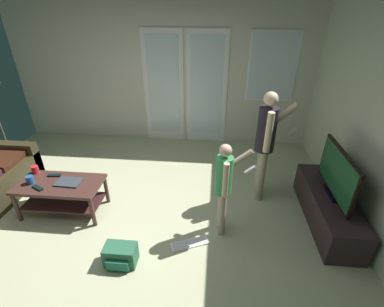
# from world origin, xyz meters

# --- Properties ---
(ground_plane) EXTENTS (5.63, 5.34, 0.02)m
(ground_plane) POSITION_xyz_m (0.00, 0.00, -0.01)
(ground_plane) COLOR #AEAF89
(wall_back_with_doors) EXTENTS (5.63, 0.09, 2.74)m
(wall_back_with_doors) POSITION_xyz_m (0.09, 2.63, 1.33)
(wall_back_with_doors) COLOR beige
(wall_back_with_doors) RESTS_ON ground_plane
(coffee_table) EXTENTS (1.06, 0.53, 0.45)m
(coffee_table) POSITION_xyz_m (-0.92, 0.26, 0.33)
(coffee_table) COLOR #402621
(coffee_table) RESTS_ON ground_plane
(tv_stand) EXTENTS (0.44, 1.43, 0.41)m
(tv_stand) POSITION_xyz_m (2.47, 0.39, 0.20)
(tv_stand) COLOR #311F24
(tv_stand) RESTS_ON ground_plane
(flat_screen_tv) EXTENTS (0.08, 0.97, 0.60)m
(flat_screen_tv) POSITION_xyz_m (2.47, 0.40, 0.71)
(flat_screen_tv) COLOR black
(flat_screen_tv) RESTS_ON tv_stand
(person_adult) EXTENTS (0.55, 0.41, 1.53)m
(person_adult) POSITION_xyz_m (1.69, 0.84, 0.92)
(person_adult) COLOR tan
(person_adult) RESTS_ON ground_plane
(person_child) EXTENTS (0.46, 0.36, 1.18)m
(person_child) POSITION_xyz_m (1.15, 0.10, 0.71)
(person_child) COLOR tan
(person_child) RESTS_ON ground_plane
(backpack) EXTENTS (0.34, 0.24, 0.23)m
(backpack) POSITION_xyz_m (0.08, -0.49, 0.11)
(backpack) COLOR #2A5E42
(backpack) RESTS_ON ground_plane
(loose_keyboard) EXTENTS (0.46, 0.29, 0.02)m
(loose_keyboard) POSITION_xyz_m (0.79, -0.17, 0.01)
(loose_keyboard) COLOR white
(loose_keyboard) RESTS_ON ground_plane
(laptop_closed) EXTENTS (0.33, 0.23, 0.02)m
(laptop_closed) POSITION_xyz_m (-0.80, 0.28, 0.46)
(laptop_closed) COLOR #343940
(laptop_closed) RESTS_ON coffee_table
(cup_near_edge) EXTENTS (0.09, 0.09, 0.10)m
(cup_near_edge) POSITION_xyz_m (-1.35, 0.46, 0.50)
(cup_near_edge) COLOR red
(cup_near_edge) RESTS_ON coffee_table
(cup_by_laptop) EXTENTS (0.09, 0.09, 0.11)m
(cup_by_laptop) POSITION_xyz_m (-1.27, 0.23, 0.50)
(cup_by_laptop) COLOR #214D90
(cup_by_laptop) RESTS_ON coffee_table
(tv_remote_black) EXTENTS (0.17, 0.12, 0.02)m
(tv_remote_black) POSITION_xyz_m (-1.12, 0.13, 0.46)
(tv_remote_black) COLOR black
(tv_remote_black) RESTS_ON coffee_table
(dvd_remote_slim) EXTENTS (0.17, 0.06, 0.02)m
(dvd_remote_slim) POSITION_xyz_m (-1.07, 0.41, 0.46)
(dvd_remote_slim) COLOR black
(dvd_remote_slim) RESTS_ON coffee_table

